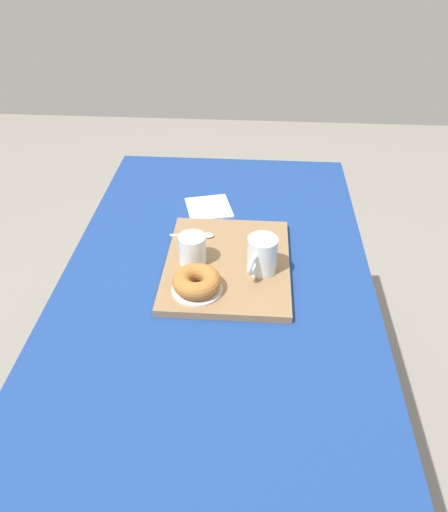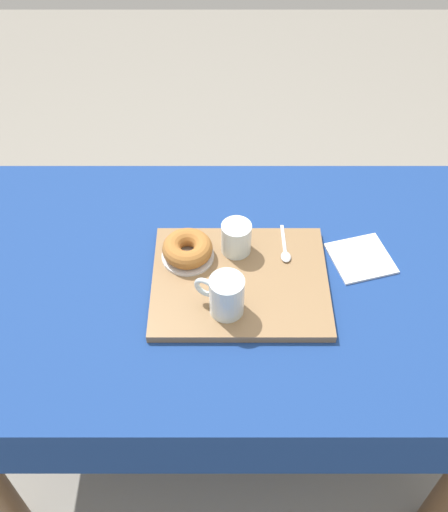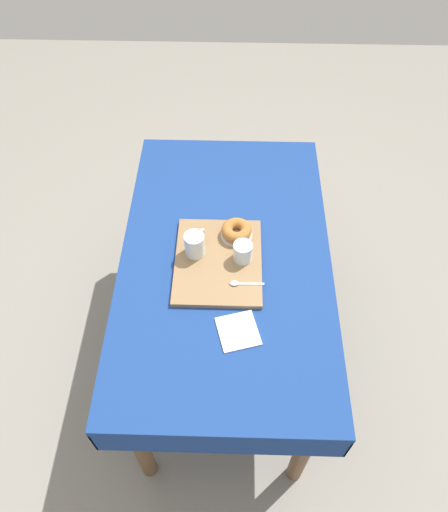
% 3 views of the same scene
% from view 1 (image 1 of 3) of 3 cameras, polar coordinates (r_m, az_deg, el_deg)
% --- Properties ---
extents(ground_plane, '(6.00, 6.00, 0.00)m').
position_cam_1_polar(ground_plane, '(1.86, -0.66, -20.82)').
color(ground_plane, gray).
extents(dining_table, '(1.37, 0.81, 0.76)m').
position_cam_1_polar(dining_table, '(1.35, -0.85, -5.95)').
color(dining_table, navy).
rests_on(dining_table, ground).
extents(serving_tray, '(0.40, 0.33, 0.02)m').
position_cam_1_polar(serving_tray, '(1.30, 0.41, -0.94)').
color(serving_tray, olive).
rests_on(serving_tray, dining_table).
extents(tea_mug_left, '(0.11, 0.08, 0.10)m').
position_cam_1_polar(tea_mug_left, '(1.24, 4.40, -0.02)').
color(tea_mug_left, silver).
rests_on(tea_mug_left, serving_tray).
extents(water_glass_near, '(0.07, 0.07, 0.08)m').
position_cam_1_polar(water_glass_near, '(1.27, -3.68, 0.61)').
color(water_glass_near, silver).
rests_on(water_glass_near, serving_tray).
extents(donut_plate_left, '(0.12, 0.12, 0.01)m').
position_cam_1_polar(donut_plate_left, '(1.20, -3.15, -3.88)').
color(donut_plate_left, silver).
rests_on(donut_plate_left, serving_tray).
extents(sugar_donut_left, '(0.12, 0.12, 0.04)m').
position_cam_1_polar(sugar_donut_left, '(1.18, -3.19, -2.95)').
color(sugar_donut_left, '#A3662D').
rests_on(sugar_donut_left, donut_plate_left).
extents(teaspoon_near, '(0.02, 0.13, 0.01)m').
position_cam_1_polar(teaspoon_near, '(1.38, -2.47, 2.41)').
color(teaspoon_near, silver).
rests_on(teaspoon_near, serving_tray).
extents(paper_napkin, '(0.17, 0.16, 0.01)m').
position_cam_1_polar(paper_napkin, '(1.55, -1.77, 5.63)').
color(paper_napkin, white).
rests_on(paper_napkin, dining_table).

